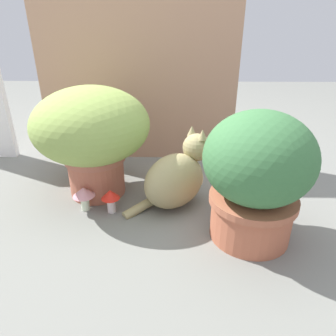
# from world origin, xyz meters

# --- Properties ---
(ground_plane) EXTENTS (6.00, 6.00, 0.00)m
(ground_plane) POSITION_xyz_m (0.00, 0.00, 0.00)
(ground_plane) COLOR slate
(cardboard_backdrop) EXTENTS (0.99, 0.03, 0.97)m
(cardboard_backdrop) POSITION_xyz_m (-0.02, 0.54, 0.49)
(cardboard_backdrop) COLOR tan
(cardboard_backdrop) RESTS_ON ground
(grass_planter) EXTENTS (0.46, 0.46, 0.46)m
(grass_planter) POSITION_xyz_m (-0.17, 0.14, 0.27)
(grass_planter) COLOR #AC5D46
(grass_planter) RESTS_ON ground
(leafy_planter) EXTENTS (0.35, 0.35, 0.44)m
(leafy_planter) POSITION_xyz_m (0.42, -0.15, 0.24)
(leafy_planter) COLOR #B15F43
(leafy_planter) RESTS_ON ground
(cat) EXTENTS (0.36, 0.29, 0.32)m
(cat) POSITION_xyz_m (0.18, 0.05, 0.12)
(cat) COLOR tan
(cat) RESTS_ON ground
(mushroom_ornament_red) EXTENTS (0.07, 0.07, 0.10)m
(mushroom_ornament_red) POSITION_xyz_m (-0.08, -0.01, 0.07)
(mushroom_ornament_red) COLOR silver
(mushroom_ornament_red) RESTS_ON ground
(mushroom_ornament_pink) EXTENTS (0.09, 0.09, 0.10)m
(mushroom_ornament_pink) POSITION_xyz_m (-0.19, 0.00, 0.07)
(mushroom_ornament_pink) COLOR silver
(mushroom_ornament_pink) RESTS_ON ground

